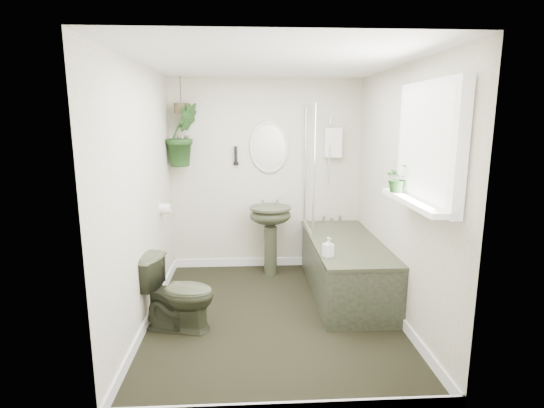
{
  "coord_description": "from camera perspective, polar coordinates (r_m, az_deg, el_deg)",
  "views": [
    {
      "loc": [
        -0.22,
        -3.72,
        1.84
      ],
      "look_at": [
        0.0,
        0.15,
        1.05
      ],
      "focal_mm": 28.0,
      "sensor_mm": 36.0,
      "label": 1
    }
  ],
  "objects": [
    {
      "name": "floor",
      "position": [
        4.17,
        0.12,
        -14.86
      ],
      "size": [
        2.3,
        2.8,
        0.02
      ],
      "primitive_type": "cube",
      "color": "black",
      "rests_on": "ground"
    },
    {
      "name": "ceiling",
      "position": [
        3.76,
        0.14,
        18.68
      ],
      "size": [
        2.3,
        2.8,
        0.02
      ],
      "primitive_type": "cube",
      "color": "white",
      "rests_on": "ground"
    },
    {
      "name": "wall_back",
      "position": [
        5.19,
        -0.8,
        3.86
      ],
      "size": [
        2.3,
        0.02,
        2.3
      ],
      "primitive_type": "cube",
      "color": "silver",
      "rests_on": "ground"
    },
    {
      "name": "wall_front",
      "position": [
        2.43,
        2.11,
        -5.04
      ],
      "size": [
        2.3,
        0.02,
        2.3
      ],
      "primitive_type": "cube",
      "color": "silver",
      "rests_on": "ground"
    },
    {
      "name": "wall_left",
      "position": [
        3.9,
        -17.13,
        0.8
      ],
      "size": [
        0.02,
        2.8,
        2.3
      ],
      "primitive_type": "cube",
      "color": "silver",
      "rests_on": "ground"
    },
    {
      "name": "wall_right",
      "position": [
        4.03,
        16.82,
        1.16
      ],
      "size": [
        0.02,
        2.8,
        2.3
      ],
      "primitive_type": "cube",
      "color": "silver",
      "rests_on": "ground"
    },
    {
      "name": "skirting",
      "position": [
        4.14,
        0.12,
        -14.12
      ],
      "size": [
        2.3,
        2.8,
        0.1
      ],
      "primitive_type": "cube",
      "color": "white",
      "rests_on": "floor"
    },
    {
      "name": "bathtub",
      "position": [
        4.62,
        9.82,
        -8.29
      ],
      "size": [
        0.72,
        1.72,
        0.58
      ],
      "primitive_type": null,
      "color": "#313524",
      "rests_on": "floor"
    },
    {
      "name": "bath_screen",
      "position": [
        4.8,
        5.05,
        4.76
      ],
      "size": [
        0.04,
        0.72,
        1.4
      ],
      "primitive_type": null,
      "color": "silver",
      "rests_on": "bathtub"
    },
    {
      "name": "shower_box",
      "position": [
        5.17,
        8.2,
        8.18
      ],
      "size": [
        0.2,
        0.1,
        0.35
      ],
      "primitive_type": "cube",
      "color": "white",
      "rests_on": "wall_back"
    },
    {
      "name": "oval_mirror",
      "position": [
        5.11,
        -0.38,
        7.7
      ],
      "size": [
        0.46,
        0.03,
        0.62
      ],
      "primitive_type": "ellipsoid",
      "color": "beige",
      "rests_on": "wall_back"
    },
    {
      "name": "wall_sconce",
      "position": [
        5.11,
        -4.89,
        6.53
      ],
      "size": [
        0.04,
        0.04,
        0.22
      ],
      "primitive_type": "cylinder",
      "color": "black",
      "rests_on": "wall_back"
    },
    {
      "name": "toilet_roll_holder",
      "position": [
        4.61,
        -14.19,
        -0.62
      ],
      "size": [
        0.11,
        0.11,
        0.11
      ],
      "primitive_type": "cylinder",
      "rotation": [
        0.0,
        1.57,
        0.0
      ],
      "color": "white",
      "rests_on": "wall_left"
    },
    {
      "name": "window_recess",
      "position": [
        3.3,
        20.32,
        7.49
      ],
      "size": [
        0.08,
        1.0,
        0.9
      ],
      "primitive_type": "cube",
      "color": "white",
      "rests_on": "wall_right"
    },
    {
      "name": "window_sill",
      "position": [
        3.33,
        18.71,
        0.32
      ],
      "size": [
        0.18,
        1.0,
        0.04
      ],
      "primitive_type": "cube",
      "color": "white",
      "rests_on": "wall_right"
    },
    {
      "name": "window_blinds",
      "position": [
        3.28,
        19.59,
        7.53
      ],
      "size": [
        0.01,
        0.86,
        0.76
      ],
      "primitive_type": "cube",
      "color": "white",
      "rests_on": "wall_right"
    },
    {
      "name": "toilet",
      "position": [
        3.89,
        -12.56,
        -11.58
      ],
      "size": [
        0.72,
        0.53,
        0.66
      ],
      "primitive_type": "imported",
      "rotation": [
        0.0,
        0.0,
        1.31
      ],
      "color": "#313524",
      "rests_on": "floor"
    },
    {
      "name": "pedestal_sink",
      "position": [
        5.04,
        -0.21,
        -4.93
      ],
      "size": [
        0.54,
        0.48,
        0.83
      ],
      "primitive_type": null,
      "rotation": [
        0.0,
        0.0,
        0.15
      ],
      "color": "#313524",
      "rests_on": "floor"
    },
    {
      "name": "sill_plant",
      "position": [
        3.57,
        16.53,
        3.38
      ],
      "size": [
        0.25,
        0.23,
        0.23
      ],
      "primitive_type": "imported",
      "rotation": [
        0.0,
        0.0,
        0.28
      ],
      "color": "black",
      "rests_on": "window_sill"
    },
    {
      "name": "hanging_plant",
      "position": [
        5.03,
        -11.97,
        9.07
      ],
      "size": [
        0.5,
        0.48,
        0.72
      ],
      "primitive_type": "imported",
      "rotation": [
        0.0,
        0.0,
        0.55
      ],
      "color": "black",
      "rests_on": "ceiling"
    },
    {
      "name": "soap_bottle",
      "position": [
        3.96,
        7.57,
        -5.76
      ],
      "size": [
        0.11,
        0.11,
        0.18
      ],
      "primitive_type": "imported",
      "rotation": [
        0.0,
        0.0,
        0.4
      ],
      "color": "black",
      "rests_on": "bathtub"
    },
    {
      "name": "hanging_pot",
      "position": [
        5.03,
        -12.12,
        12.47
      ],
      "size": [
        0.16,
        0.16,
        0.12
      ],
      "primitive_type": "cylinder",
      "color": "#4A4129",
      "rests_on": "ceiling"
    }
  ]
}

